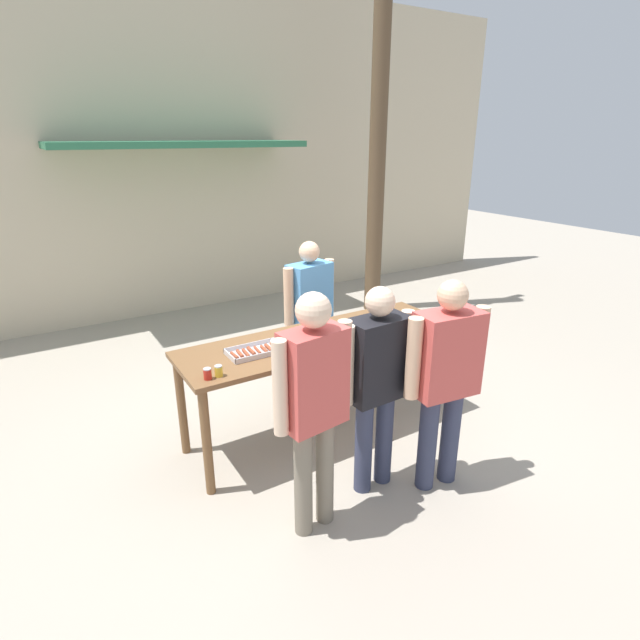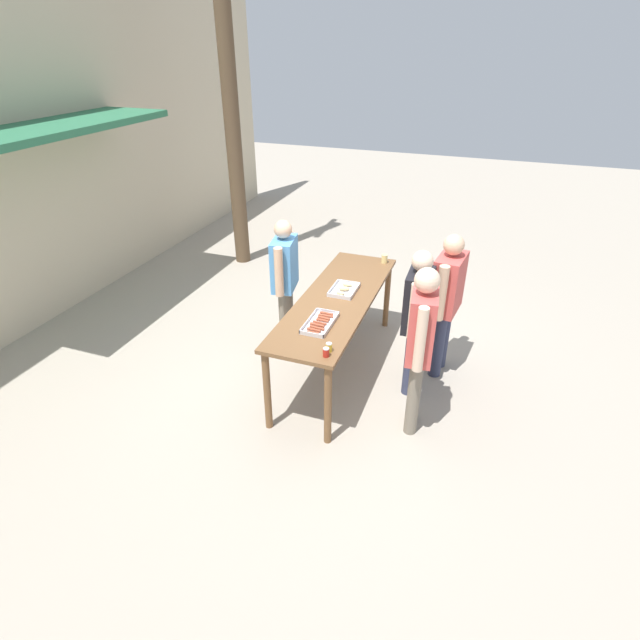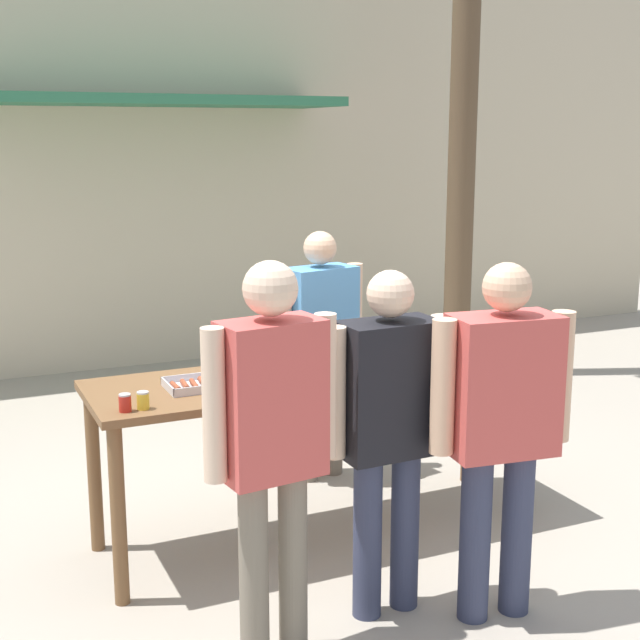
{
  "view_description": "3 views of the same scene",
  "coord_description": "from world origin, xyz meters",
  "px_view_note": "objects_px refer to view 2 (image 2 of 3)",
  "views": [
    {
      "loc": [
        -2.04,
        -3.33,
        2.51
      ],
      "look_at": [
        0.0,
        0.0,
        1.06
      ],
      "focal_mm": 28.0,
      "sensor_mm": 36.0,
      "label": 1
    },
    {
      "loc": [
        -4.45,
        -1.43,
        3.33
      ],
      "look_at": [
        -0.59,
        -0.02,
        0.96
      ],
      "focal_mm": 28.0,
      "sensor_mm": 36.0,
      "label": 2
    },
    {
      "loc": [
        -1.85,
        -4.12,
        2.15
      ],
      "look_at": [
        0.34,
        0.75,
        1.02
      ],
      "focal_mm": 50.0,
      "sensor_mm": 36.0,
      "label": 3
    }
  ],
  "objects_px": {
    "condiment_jar_ketchup": "(329,347)",
    "person_customer_holding_hotdog": "(420,338)",
    "person_customer_with_cup": "(447,295)",
    "condiment_jar_mustard": "(326,352)",
    "person_server_behind_table": "(285,274)",
    "utility_pole": "(226,52)",
    "beer_cup": "(384,259)",
    "food_tray_buns": "(344,290)",
    "person_customer_waiting_in_line": "(417,312)",
    "food_tray_sausages": "(320,323)"
  },
  "relations": [
    {
      "from": "food_tray_sausages",
      "to": "person_customer_with_cup",
      "type": "distance_m",
      "value": 1.44
    },
    {
      "from": "person_server_behind_table",
      "to": "person_customer_holding_hotdog",
      "type": "xyz_separation_m",
      "value": [
        -0.99,
        -1.73,
        0.08
      ]
    },
    {
      "from": "person_server_behind_table",
      "to": "person_customer_with_cup",
      "type": "height_order",
      "value": "person_customer_with_cup"
    },
    {
      "from": "beer_cup",
      "to": "person_server_behind_table",
      "type": "distance_m",
      "value": 1.24
    },
    {
      "from": "person_server_behind_table",
      "to": "person_customer_with_cup",
      "type": "relative_size",
      "value": 0.97
    },
    {
      "from": "beer_cup",
      "to": "person_server_behind_table",
      "type": "height_order",
      "value": "person_server_behind_table"
    },
    {
      "from": "condiment_jar_mustard",
      "to": "person_server_behind_table",
      "type": "xyz_separation_m",
      "value": [
        1.42,
        1.0,
        -0.03
      ]
    },
    {
      "from": "utility_pole",
      "to": "food_tray_buns",
      "type": "bearing_deg",
      "value": -132.53
    },
    {
      "from": "person_server_behind_table",
      "to": "utility_pole",
      "type": "height_order",
      "value": "utility_pole"
    },
    {
      "from": "beer_cup",
      "to": "person_customer_waiting_in_line",
      "type": "bearing_deg",
      "value": -151.78
    },
    {
      "from": "food_tray_sausages",
      "to": "condiment_jar_mustard",
      "type": "xyz_separation_m",
      "value": [
        -0.49,
        -0.23,
        0.03
      ]
    },
    {
      "from": "person_customer_holding_hotdog",
      "to": "person_customer_with_cup",
      "type": "bearing_deg",
      "value": 167.23
    },
    {
      "from": "food_tray_buns",
      "to": "person_customer_holding_hotdog",
      "type": "height_order",
      "value": "person_customer_holding_hotdog"
    },
    {
      "from": "condiment_jar_mustard",
      "to": "person_customer_with_cup",
      "type": "bearing_deg",
      "value": -29.7
    },
    {
      "from": "person_customer_waiting_in_line",
      "to": "person_customer_with_cup",
      "type": "bearing_deg",
      "value": 149.73
    },
    {
      "from": "person_server_behind_table",
      "to": "person_customer_holding_hotdog",
      "type": "distance_m",
      "value": 2.0
    },
    {
      "from": "beer_cup",
      "to": "condiment_jar_mustard",
      "type": "bearing_deg",
      "value": -179.8
    },
    {
      "from": "person_customer_with_cup",
      "to": "food_tray_sausages",
      "type": "bearing_deg",
      "value": -40.65
    },
    {
      "from": "condiment_jar_mustard",
      "to": "person_server_behind_table",
      "type": "distance_m",
      "value": 1.74
    },
    {
      "from": "person_customer_with_cup",
      "to": "condiment_jar_mustard",
      "type": "bearing_deg",
      "value": -22.65
    },
    {
      "from": "beer_cup",
      "to": "condiment_jar_ketchup",
      "type": "bearing_deg",
      "value": -179.85
    },
    {
      "from": "food_tray_sausages",
      "to": "food_tray_buns",
      "type": "bearing_deg",
      "value": 0.0
    },
    {
      "from": "food_tray_buns",
      "to": "condiment_jar_mustard",
      "type": "distance_m",
      "value": 1.27
    },
    {
      "from": "condiment_jar_ketchup",
      "to": "utility_pole",
      "type": "xyz_separation_m",
      "value": [
        3.44,
        2.72,
        2.14
      ]
    },
    {
      "from": "food_tray_buns",
      "to": "condiment_jar_mustard",
      "type": "xyz_separation_m",
      "value": [
        -1.25,
        -0.23,
        0.02
      ]
    },
    {
      "from": "condiment_jar_mustard",
      "to": "utility_pole",
      "type": "xyz_separation_m",
      "value": [
        3.53,
        2.72,
        2.14
      ]
    },
    {
      "from": "food_tray_sausages",
      "to": "person_customer_holding_hotdog",
      "type": "distance_m",
      "value": 0.97
    },
    {
      "from": "food_tray_sausages",
      "to": "beer_cup",
      "type": "relative_size",
      "value": 4.61
    },
    {
      "from": "condiment_jar_ketchup",
      "to": "person_customer_holding_hotdog",
      "type": "bearing_deg",
      "value": -64.78
    },
    {
      "from": "condiment_jar_ketchup",
      "to": "utility_pole",
      "type": "height_order",
      "value": "utility_pole"
    },
    {
      "from": "beer_cup",
      "to": "person_server_behind_table",
      "type": "relative_size",
      "value": 0.07
    },
    {
      "from": "condiment_jar_mustard",
      "to": "condiment_jar_ketchup",
      "type": "height_order",
      "value": "same"
    },
    {
      "from": "condiment_jar_mustard",
      "to": "person_customer_holding_hotdog",
      "type": "height_order",
      "value": "person_customer_holding_hotdog"
    },
    {
      "from": "food_tray_buns",
      "to": "beer_cup",
      "type": "relative_size",
      "value": 3.66
    },
    {
      "from": "person_customer_holding_hotdog",
      "to": "person_customer_waiting_in_line",
      "type": "height_order",
      "value": "person_customer_holding_hotdog"
    },
    {
      "from": "condiment_jar_ketchup",
      "to": "food_tray_buns",
      "type": "bearing_deg",
      "value": 11.21
    },
    {
      "from": "condiment_jar_ketchup",
      "to": "person_customer_holding_hotdog",
      "type": "distance_m",
      "value": 0.81
    },
    {
      "from": "condiment_jar_mustard",
      "to": "person_server_behind_table",
      "type": "bearing_deg",
      "value": 35.32
    },
    {
      "from": "utility_pole",
      "to": "condiment_jar_ketchup",
      "type": "bearing_deg",
      "value": -141.74
    },
    {
      "from": "beer_cup",
      "to": "person_customer_waiting_in_line",
      "type": "xyz_separation_m",
      "value": [
        -1.13,
        -0.6,
        -0.03
      ]
    },
    {
      "from": "utility_pole",
      "to": "condiment_jar_mustard",
      "type": "bearing_deg",
      "value": -142.37
    },
    {
      "from": "food_tray_sausages",
      "to": "person_customer_waiting_in_line",
      "type": "distance_m",
      "value": 0.99
    },
    {
      "from": "beer_cup",
      "to": "utility_pole",
      "type": "bearing_deg",
      "value": 63.07
    },
    {
      "from": "utility_pole",
      "to": "person_customer_waiting_in_line",
      "type": "bearing_deg",
      "value": -127.05
    },
    {
      "from": "condiment_jar_mustard",
      "to": "utility_pole",
      "type": "bearing_deg",
      "value": 37.63
    },
    {
      "from": "person_customer_with_cup",
      "to": "person_customer_holding_hotdog",
      "type": "bearing_deg",
      "value": 1.52
    },
    {
      "from": "food_tray_sausages",
      "to": "food_tray_buns",
      "type": "distance_m",
      "value": 0.76
    },
    {
      "from": "condiment_jar_mustard",
      "to": "beer_cup",
      "type": "relative_size",
      "value": 0.8
    },
    {
      "from": "person_customer_with_cup",
      "to": "person_server_behind_table",
      "type": "bearing_deg",
      "value": -81.77
    },
    {
      "from": "food_tray_sausages",
      "to": "beer_cup",
      "type": "distance_m",
      "value": 1.68
    }
  ]
}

